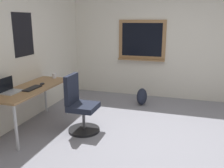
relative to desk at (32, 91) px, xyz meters
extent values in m
plane|color=gray|center=(0.04, -2.08, -0.65)|extent=(5.20, 5.20, 0.00)
cube|color=silver|center=(0.04, 0.37, 0.65)|extent=(5.00, 0.10, 2.60)
cube|color=black|center=(0.32, 0.31, 0.90)|extent=(0.52, 0.01, 0.74)
cube|color=silver|center=(2.49, -2.08, 0.65)|extent=(0.10, 5.00, 2.60)
cube|color=#997047|center=(2.42, -1.36, 0.70)|extent=(0.04, 1.10, 0.90)
cube|color=black|center=(2.41, -1.36, 0.70)|extent=(0.01, 0.94, 0.76)
cube|color=#997047|center=(2.38, -1.36, 0.24)|extent=(0.12, 1.10, 0.03)
cube|color=#997047|center=(0.00, 0.00, 0.06)|extent=(1.59, 0.57, 0.03)
cylinder|color=#B7B7BC|center=(-0.73, -0.23, -0.30)|extent=(0.04, 0.04, 0.69)
cylinder|color=#B7B7BC|center=(0.73, -0.23, -0.30)|extent=(0.04, 0.04, 0.69)
cylinder|color=#B7B7BC|center=(0.73, 0.23, -0.30)|extent=(0.04, 0.04, 0.69)
cylinder|color=black|center=(0.13, -0.86, -0.63)|extent=(0.52, 0.52, 0.04)
cylinder|color=#4C4C51|center=(0.13, -0.86, -0.44)|extent=(0.05, 0.05, 0.34)
cube|color=#1E2333|center=(0.13, -0.86, -0.22)|extent=(0.44, 0.44, 0.09)
cube|color=#1E2333|center=(0.13, -0.66, 0.06)|extent=(0.40, 0.07, 0.48)
cube|color=#ADAFB5|center=(-0.36, 0.10, 0.08)|extent=(0.31, 0.21, 0.02)
cube|color=black|center=(-0.36, 0.20, 0.19)|extent=(0.31, 0.01, 0.21)
cube|color=black|center=(-0.08, -0.07, 0.08)|extent=(0.37, 0.13, 0.02)
ellipsoid|color=#262628|center=(0.20, -0.07, 0.09)|extent=(0.10, 0.06, 0.03)
cylinder|color=silver|center=(0.69, -0.02, 0.12)|extent=(0.08, 0.08, 0.09)
ellipsoid|color=#1E2333|center=(1.73, -1.53, -0.47)|extent=(0.32, 0.22, 0.37)
camera|label=1|loc=(-3.36, -2.45, 1.15)|focal=39.72mm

